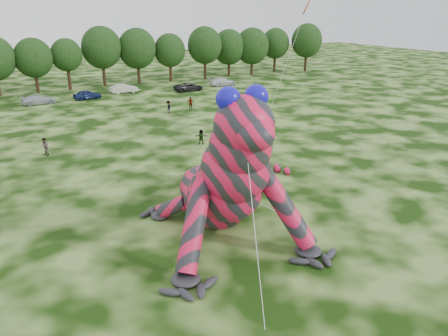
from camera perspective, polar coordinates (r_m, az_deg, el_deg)
name	(u,v)px	position (r m, az deg, el deg)	size (l,w,h in m)	color
ground	(220,229)	(28.53, -0.58, -7.92)	(240.00, 240.00, 0.00)	#16330A
inflatable_gecko	(211,151)	(27.71, -1.75, 2.26)	(16.55, 19.66, 9.83)	#D81643
flying_kite	(302,19)	(36.90, 10.19, 18.62)	(3.62, 3.60, 14.41)	#B73A16
tree_8	(34,66)	(80.08, -23.51, 12.16)	(6.14, 5.53, 8.94)	black
tree_9	(68,64)	(81.12, -19.76, 12.62)	(5.27, 4.74, 8.68)	black
tree_10	(102,56)	(83.46, -15.60, 13.87)	(7.09, 6.38, 10.50)	black
tree_11	(138,56)	(84.81, -11.22, 14.16)	(7.01, 6.31, 10.07)	black
tree_12	(170,58)	(86.53, -7.06, 14.13)	(5.99, 5.39, 8.97)	black
tree_13	(205,53)	(88.78, -2.52, 14.78)	(6.83, 6.15, 10.13)	black
tree_14	(229,53)	(93.15, 0.66, 14.83)	(6.82, 6.14, 9.40)	black
tree_15	(252,51)	(94.87, 3.68, 14.96)	(7.17, 6.45, 9.63)	black
tree_16	(275,50)	(100.06, 6.69, 15.07)	(6.26, 5.63, 9.37)	black
tree_17	(306,48)	(101.76, 10.71, 15.21)	(6.98, 6.28, 10.30)	black
car_3	(39,100)	(70.63, -23.04, 8.22)	(1.96, 4.81, 1.40)	#ABB1B5
car_4	(87,95)	(72.03, -17.42, 9.13)	(1.72, 4.27, 1.46)	navy
car_5	(124,88)	(75.95, -12.94, 10.10)	(1.60, 4.60, 1.51)	beige
car_6	(188,87)	(76.20, -4.66, 10.53)	(2.34, 5.08, 1.41)	black
car_7	(223,82)	(81.09, -0.18, 11.19)	(2.05, 5.03, 1.46)	silver
spectator_1	(45,147)	(45.32, -22.33, 2.56)	(0.85, 0.67, 1.76)	gray
spectator_5	(201,137)	(45.63, -3.00, 4.08)	(1.46, 0.47, 1.58)	gray
spectator_2	(168,107)	(59.78, -7.27, 7.89)	(1.11, 0.64, 1.71)	gray
spectator_3	(190,103)	(61.72, -4.40, 8.42)	(1.05, 0.44, 1.79)	gray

